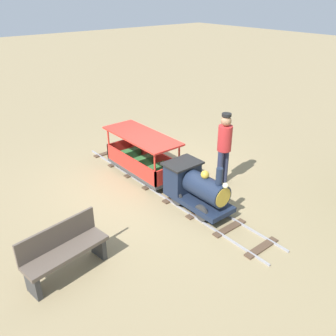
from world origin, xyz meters
The scene contains 6 objects.
ground_plane centered at (0.00, 0.00, 0.00)m, with size 60.00×60.00×0.00m, color #8C7A56.
track centered at (0.00, 0.33, 0.02)m, with size 0.75×5.70×0.04m.
locomotive centered at (0.00, 1.18, 0.48)m, with size 0.71×1.45×1.06m.
passenger_car centered at (0.00, -0.57, 0.42)m, with size 0.81×2.00×0.97m.
conductor_person centered at (-1.15, 0.84, 0.96)m, with size 0.30×0.30×1.62m.
park_bench centered at (2.76, 1.28, 0.42)m, with size 1.34×0.58×0.82m.
Camera 1 is at (4.22, 5.49, 3.90)m, focal length 38.22 mm.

